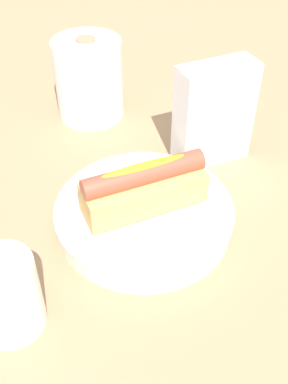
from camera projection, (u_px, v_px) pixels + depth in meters
The scene contains 6 objects.
ground_plane at pixel (126, 221), 0.60m from camera, with size 2.40×2.40×0.00m, color #9E7A56.
serving_bowl at pixel (144, 214), 0.58m from camera, with size 0.23×0.23×0.04m.
hotdog_front at pixel (144, 187), 0.55m from camera, with size 0.16×0.07×0.06m.
water_glass at pixel (7, 298), 0.46m from camera, with size 0.07×0.07×0.09m.
paper_towel_roll at pixel (89, 79), 0.75m from camera, with size 0.11×0.11×0.13m.
napkin_box at pixel (214, 114), 0.65m from camera, with size 0.11×0.04×0.15m, color white.
Camera 1 is at (-0.21, -0.37, 0.42)m, focal length 43.02 mm.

